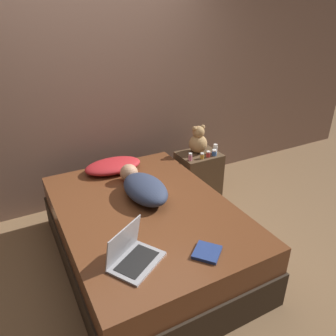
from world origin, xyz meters
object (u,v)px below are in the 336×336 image
(pillow, at_px, (113,166))
(teddy_bear, at_px, (198,141))
(bottle_pink, at_px, (190,157))
(bottle_red, at_px, (208,154))
(person_lying, at_px, (143,187))
(book, at_px, (207,252))
(bottle_blue, at_px, (214,153))
(bottle_white, at_px, (215,149))
(bottle_amber, at_px, (202,156))
(laptop, at_px, (132,254))

(pillow, xyz_separation_m, teddy_bear, (1.00, -0.03, 0.09))
(bottle_pink, relative_size, bottle_red, 1.23)
(person_lying, bearing_deg, book, -87.02)
(teddy_bear, relative_size, bottle_red, 4.63)
(teddy_bear, height_order, bottle_pink, teddy_bear)
(person_lying, height_order, bottle_blue, person_lying)
(pillow, xyz_separation_m, bottle_white, (1.16, -0.15, 0.01))
(teddy_bear, relative_size, bottle_amber, 4.86)
(pillow, relative_size, bottle_white, 5.39)
(teddy_bear, distance_m, bottle_red, 0.20)
(laptop, bearing_deg, bottle_blue, 5.98)
(bottle_pink, height_order, bottle_amber, bottle_pink)
(pillow, bearing_deg, bottle_red, -10.84)
(laptop, bearing_deg, teddy_bear, 12.15)
(teddy_bear, bearing_deg, bottle_red, -79.70)
(bottle_blue, bearing_deg, pillow, 169.94)
(bottle_red, bearing_deg, bottle_pink, 176.04)
(pillow, bearing_deg, laptop, -104.46)
(bottle_pink, bearing_deg, teddy_bear, 37.94)
(teddy_bear, bearing_deg, pillow, 178.23)
(bottle_white, bearing_deg, bottle_amber, -165.43)
(person_lying, xyz_separation_m, bottle_blue, (1.04, 0.39, -0.04))
(bottle_pink, xyz_separation_m, bottle_amber, (0.14, -0.02, -0.01))
(bottle_red, height_order, book, bottle_red)
(person_lying, xyz_separation_m, laptop, (-0.41, -0.73, -0.03))
(teddy_bear, bearing_deg, bottle_white, -36.56)
(pillow, relative_size, laptop, 1.37)
(bottle_pink, bearing_deg, book, -117.12)
(laptop, xyz_separation_m, bottle_blue, (1.45, 1.12, -0.01))
(bottle_blue, bearing_deg, bottle_white, 46.58)
(laptop, bearing_deg, bottle_amber, 9.23)
(bottle_red, bearing_deg, bottle_amber, -176.35)
(pillow, distance_m, laptop, 1.36)
(bottle_red, relative_size, bottle_white, 0.64)
(book, bearing_deg, bottle_pink, 62.88)
(bottle_amber, distance_m, book, 1.52)
(bottle_red, distance_m, book, 1.57)
(pillow, bearing_deg, teddy_bear, -1.77)
(laptop, distance_m, bottle_blue, 1.83)
(bottle_blue, bearing_deg, bottle_pink, 177.16)
(bottle_amber, height_order, bottle_white, bottle_white)
(laptop, xyz_separation_m, book, (0.48, -0.17, -0.04))
(bottle_pink, height_order, bottle_white, bottle_white)
(bottle_pink, height_order, bottle_red, bottle_pink)
(pillow, bearing_deg, bottle_blue, -10.06)
(book, bearing_deg, laptop, 159.93)
(bottle_white, bearing_deg, book, -127.28)
(person_lying, distance_m, bottle_amber, 0.96)
(pillow, distance_m, person_lying, 0.59)
(bottle_white, bearing_deg, bottle_red, -158.67)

